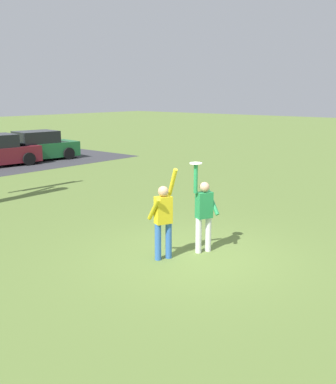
{
  "coord_description": "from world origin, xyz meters",
  "views": [
    {
      "loc": [
        -7.83,
        -5.86,
        3.61
      ],
      "look_at": [
        -0.15,
        0.67,
        1.4
      ],
      "focal_mm": 42.51,
      "sensor_mm": 36.0,
      "label": 1
    }
  ],
  "objects_px": {
    "person_catcher": "(204,211)",
    "person_defender": "(163,216)",
    "frisbee_disc": "(196,163)",
    "parked_car_green": "(39,147)"
  },
  "relations": [
    {
      "from": "person_catcher",
      "to": "person_defender",
      "type": "height_order",
      "value": "person_catcher"
    },
    {
      "from": "person_defender",
      "to": "parked_car_green",
      "type": "xyz_separation_m",
      "value": [
        7.06,
        15.17,
        -0.25
      ]
    },
    {
      "from": "person_defender",
      "to": "frisbee_disc",
      "type": "distance_m",
      "value": 1.37
    },
    {
      "from": "person_catcher",
      "to": "frisbee_disc",
      "type": "distance_m",
      "value": 1.13
    },
    {
      "from": "person_defender",
      "to": "frisbee_disc",
      "type": "relative_size",
      "value": 7.42
    },
    {
      "from": "person_defender",
      "to": "parked_car_green",
      "type": "bearing_deg",
      "value": 88.16
    },
    {
      "from": "person_catcher",
      "to": "person_defender",
      "type": "relative_size",
      "value": 1.02
    },
    {
      "from": "parked_car_green",
      "to": "frisbee_disc",
      "type": "bearing_deg",
      "value": -105.78
    },
    {
      "from": "frisbee_disc",
      "to": "person_defender",
      "type": "bearing_deg",
      "value": 156.88
    },
    {
      "from": "person_catcher",
      "to": "frisbee_disc",
      "type": "relative_size",
      "value": 7.55
    }
  ]
}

